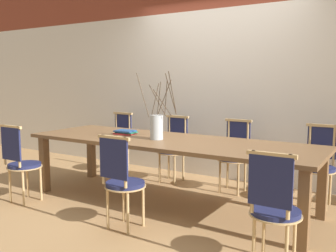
{
  "coord_description": "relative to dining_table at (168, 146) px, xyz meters",
  "views": [
    {
      "loc": [
        2.16,
        -3.47,
        1.4
      ],
      "look_at": [
        0.0,
        0.0,
        0.88
      ],
      "focal_mm": 40.0,
      "sensor_mm": 36.0,
      "label": 1
    }
  ],
  "objects": [
    {
      "name": "wall_rear",
      "position": [
        0.0,
        1.36,
        0.94
      ],
      "size": [
        12.0,
        0.06,
        3.2
      ],
      "color": "silver",
      "rests_on": "ground_plane"
    },
    {
      "name": "vase_centerpiece",
      "position": [
        -0.11,
        -0.06,
        0.22
      ],
      "size": [
        0.46,
        0.46,
        0.75
      ],
      "color": "#B2BCC1",
      "rests_on": "dining_table"
    },
    {
      "name": "chair_near_leftend",
      "position": [
        -1.43,
        -0.85,
        -0.18
      ],
      "size": [
        0.39,
        0.39,
        0.9
      ],
      "color": "#1E234C",
      "rests_on": "ground_plane"
    },
    {
      "name": "chair_far_leftend",
      "position": [
        -1.4,
        0.85,
        -0.18
      ],
      "size": [
        0.39,
        0.39,
        0.9
      ],
      "rotation": [
        0.0,
        0.0,
        3.14
      ],
      "color": "#1E234C",
      "rests_on": "ground_plane"
    },
    {
      "name": "ground_plane",
      "position": [
        0.0,
        0.0,
        -0.66
      ],
      "size": [
        16.0,
        16.0,
        0.0
      ],
      "primitive_type": "plane",
      "color": "#A87F51"
    },
    {
      "name": "dining_table",
      "position": [
        0.0,
        0.0,
        0.0
      ],
      "size": [
        3.31,
        1.04,
        0.73
      ],
      "color": "brown",
      "rests_on": "ground_plane"
    },
    {
      "name": "chair_far_left",
      "position": [
        -0.44,
        0.85,
        -0.18
      ],
      "size": [
        0.39,
        0.39,
        0.9
      ],
      "rotation": [
        0.0,
        0.0,
        3.14
      ],
      "color": "#1E234C",
      "rests_on": "ground_plane"
    },
    {
      "name": "chair_near_center",
      "position": [
        1.43,
        -0.85,
        -0.18
      ],
      "size": [
        0.39,
        0.39,
        0.9
      ],
      "color": "#1E234C",
      "rests_on": "ground_plane"
    },
    {
      "name": "book_stack",
      "position": [
        -0.65,
        0.07,
        0.09
      ],
      "size": [
        0.25,
        0.2,
        0.05
      ],
      "color": "maroon",
      "rests_on": "dining_table"
    },
    {
      "name": "chair_near_left",
      "position": [
        0.03,
        -0.85,
        -0.18
      ],
      "size": [
        0.39,
        0.39,
        0.9
      ],
      "color": "#1E234C",
      "rests_on": "ground_plane"
    },
    {
      "name": "chair_far_right",
      "position": [
        1.44,
        0.85,
        -0.18
      ],
      "size": [
        0.39,
        0.39,
        0.9
      ],
      "rotation": [
        0.0,
        0.0,
        3.14
      ],
      "color": "#1E234C",
      "rests_on": "ground_plane"
    },
    {
      "name": "chair_far_center",
      "position": [
        0.45,
        0.85,
        -0.18
      ],
      "size": [
        0.39,
        0.39,
        0.9
      ],
      "rotation": [
        0.0,
        0.0,
        3.14
      ],
      "color": "#1E234C",
      "rests_on": "ground_plane"
    }
  ]
}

